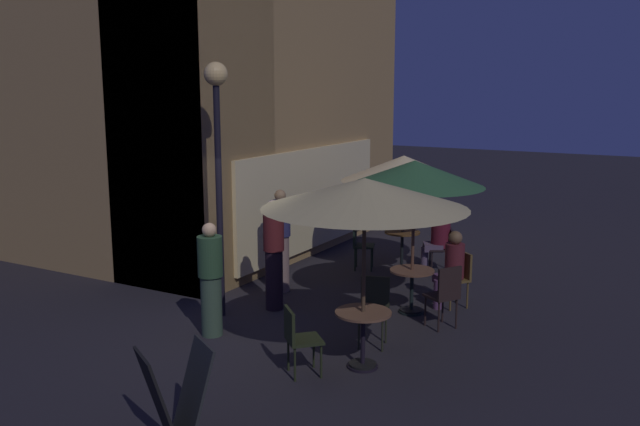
% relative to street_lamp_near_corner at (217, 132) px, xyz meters
% --- Properties ---
extents(ground_plane, '(60.00, 60.00, 0.00)m').
position_rel_street_lamp_near_corner_xyz_m(ground_plane, '(-0.62, -0.71, -2.90)').
color(ground_plane, black).
extents(cafe_building, '(7.78, 8.44, 8.62)m').
position_rel_street_lamp_near_corner_xyz_m(cafe_building, '(2.91, 3.35, 1.40)').
color(cafe_building, '#9E7A4A').
rests_on(cafe_building, ground).
extents(street_lamp_near_corner, '(0.36, 0.36, 3.94)m').
position_rel_street_lamp_near_corner_xyz_m(street_lamp_near_corner, '(0.00, 0.00, 0.00)').
color(street_lamp_near_corner, black).
rests_on(street_lamp_near_corner, ground).
extents(menu_sandwich_board, '(0.87, 0.82, 1.01)m').
position_rel_street_lamp_near_corner_xyz_m(menu_sandwich_board, '(-3.40, -2.03, -2.38)').
color(menu_sandwich_board, black).
rests_on(menu_sandwich_board, ground).
extents(cafe_table_0, '(0.73, 0.73, 0.76)m').
position_rel_street_lamp_near_corner_xyz_m(cafe_table_0, '(-0.74, -2.84, -2.35)').
color(cafe_table_0, black).
rests_on(cafe_table_0, ground).
extents(cafe_table_1, '(0.71, 0.71, 0.71)m').
position_rel_street_lamp_near_corner_xyz_m(cafe_table_1, '(1.58, -2.57, -2.39)').
color(cafe_table_1, black).
rests_on(cafe_table_1, ground).
extents(cafe_table_2, '(0.69, 0.69, 0.79)m').
position_rel_street_lamp_near_corner_xyz_m(cafe_table_2, '(3.84, -1.46, -2.35)').
color(cafe_table_2, black).
rests_on(cafe_table_2, ground).
extents(patio_umbrella_0, '(2.59, 2.59, 2.48)m').
position_rel_street_lamp_near_corner_xyz_m(patio_umbrella_0, '(-0.74, -2.84, -0.63)').
color(patio_umbrella_0, black).
rests_on(patio_umbrella_0, ground).
extents(patio_umbrella_1, '(2.17, 2.17, 2.46)m').
position_rel_street_lamp_near_corner_xyz_m(patio_umbrella_1, '(1.58, -2.57, -0.66)').
color(patio_umbrella_1, black).
rests_on(patio_umbrella_1, ground).
extents(patio_umbrella_2, '(2.40, 2.40, 2.27)m').
position_rel_street_lamp_near_corner_xyz_m(patio_umbrella_2, '(3.84, -1.46, -0.88)').
color(patio_umbrella_2, black).
rests_on(patio_umbrella_2, ground).
extents(cafe_chair_0, '(0.60, 0.60, 0.88)m').
position_rel_street_lamp_near_corner_xyz_m(cafe_chair_0, '(-1.36, -2.23, -2.37)').
color(cafe_chair_0, black).
rests_on(cafe_chair_0, ground).
extents(cafe_chair_1, '(0.50, 0.50, 0.96)m').
position_rel_street_lamp_near_corner_xyz_m(cafe_chair_1, '(0.06, -2.61, -2.33)').
color(cafe_chair_1, black).
rests_on(cafe_chair_1, ground).
extents(cafe_chair_2, '(0.57, 0.57, 0.97)m').
position_rel_street_lamp_near_corner_xyz_m(cafe_chair_2, '(1.13, -3.28, -2.32)').
color(cafe_chair_2, black).
rests_on(cafe_chair_2, ground).
extents(cafe_chair_3, '(0.57, 0.57, 0.91)m').
position_rel_street_lamp_near_corner_xyz_m(cafe_chair_3, '(2.27, -3.11, -2.35)').
color(cafe_chair_3, brown).
rests_on(cafe_chair_3, ground).
extents(cafe_chair_4, '(0.58, 0.58, 0.85)m').
position_rel_street_lamp_near_corner_xyz_m(cafe_chair_4, '(4.21, -2.20, -2.38)').
color(cafe_chair_4, black).
rests_on(cafe_chair_4, ground).
extents(cafe_chair_5, '(0.52, 0.52, 0.92)m').
position_rel_street_lamp_near_corner_xyz_m(cafe_chair_5, '(3.54, -0.68, -2.35)').
color(cafe_chair_5, black).
rests_on(cafe_chair_5, ground).
extents(patron_seated_0, '(0.51, 0.48, 1.28)m').
position_rel_street_lamp_near_corner_xyz_m(patron_seated_0, '(2.16, -3.02, -2.18)').
color(patron_seated_0, '#58345F').
rests_on(patron_seated_0, ground).
extents(patron_seated_1, '(0.49, 0.55, 1.20)m').
position_rel_street_lamp_near_corner_xyz_m(patron_seated_1, '(4.14, -2.08, -2.22)').
color(patron_seated_1, '#54425E').
rests_on(patron_seated_1, ground).
extents(patron_standing_2, '(0.34, 0.34, 1.80)m').
position_rel_street_lamp_near_corner_xyz_m(patron_standing_2, '(0.66, -0.56, -1.99)').
color(patron_standing_2, black).
rests_on(patron_standing_2, ground).
extents(patron_standing_3, '(0.35, 0.35, 1.81)m').
position_rel_street_lamp_near_corner_xyz_m(patron_standing_3, '(1.56, -0.11, -1.99)').
color(patron_standing_3, '#836561').
rests_on(patron_standing_3, ground).
extents(patron_standing_4, '(0.36, 0.36, 1.67)m').
position_rel_street_lamp_near_corner_xyz_m(patron_standing_4, '(-0.77, -0.41, -2.07)').
color(patron_standing_4, '#344938').
rests_on(patron_standing_4, ground).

